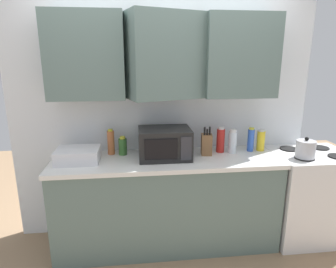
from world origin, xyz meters
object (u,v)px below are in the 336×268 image
microwave (165,143)px  bottle_blue_cleaner (251,140)px  stove_range (307,194)px  bottle_clear_tall (233,142)px  bottle_green_oil (123,146)px  bottle_red_sauce (221,140)px  bottle_spice_jar (111,142)px  kettle (306,149)px  knife_block (206,144)px  bottle_yellow_mustard (261,140)px  dish_rack (78,155)px

microwave → bottle_blue_cleaner: microwave is taller
stove_range → bottle_clear_tall: (-0.79, 0.10, 0.56)m
stove_range → bottle_green_oil: (-1.86, 0.17, 0.53)m
bottle_red_sauce → bottle_spice_jar: (-1.08, 0.05, -0.00)m
kettle → bottle_spice_jar: size_ratio=0.79×
bottle_red_sauce → bottle_spice_jar: bearing=177.2°
stove_range → bottle_blue_cleaner: 0.83m
knife_block → bottle_blue_cleaner: bearing=6.8°
bottle_red_sauce → bottle_green_oil: (-0.96, 0.03, -0.04)m
bottle_red_sauce → bottle_yellow_mustard: bearing=-0.3°
bottle_blue_cleaner → bottle_yellow_mustard: bearing=1.9°
bottle_clear_tall → knife_block: bearing=-175.9°
dish_rack → knife_block: bearing=3.0°
bottle_yellow_mustard → bottle_green_oil: 1.38m
dish_rack → bottle_yellow_mustard: bottle_yellow_mustard is taller
bottle_clear_tall → bottle_spice_jar: (-1.18, 0.10, 0.01)m
bottle_spice_jar → bottle_yellow_mustard: (1.49, -0.06, -0.01)m
dish_rack → bottle_clear_tall: bearing=3.2°
stove_range → bottle_clear_tall: bottle_clear_tall is taller
bottle_spice_jar → bottle_yellow_mustard: 1.49m
bottle_blue_cleaner → bottle_spice_jar: 1.39m
stove_range → bottle_red_sauce: bottle_red_sauce is taller
dish_rack → bottle_spice_jar: bearing=32.2°
dish_rack → bottle_yellow_mustard: bearing=4.0°
bottle_clear_tall → bottle_yellow_mustard: (0.31, 0.04, -0.01)m
kettle → bottle_yellow_mustard: 0.42m
bottle_spice_jar → dish_rack: bearing=-147.8°
stove_range → bottle_spice_jar: bottle_spice_jar is taller
dish_rack → bottle_yellow_mustard: size_ratio=1.74×
stove_range → knife_block: size_ratio=3.28×
stove_range → microwave: (-1.47, 0.04, 0.59)m
kettle → bottle_green_oil: bearing=169.6°
bottle_blue_cleaner → bottle_yellow_mustard: (0.11, 0.00, -0.01)m
kettle → bottle_yellow_mustard: bottle_yellow_mustard is taller
stove_range → knife_block: 1.19m
microwave → dish_rack: bearing=-178.6°
kettle → bottle_green_oil: (-1.69, 0.31, -0.01)m
knife_block → bottle_green_oil: (-0.81, 0.09, -0.02)m
kettle → bottle_blue_cleaner: size_ratio=0.82×
bottle_green_oil → bottle_spice_jar: bearing=166.7°
kettle → stove_range: bearing=39.5°
knife_block → stove_range: bearing=-4.5°
knife_block → bottle_red_sauce: (0.16, 0.06, 0.02)m
knife_block → bottle_clear_tall: knife_block is taller
stove_range → bottle_green_oil: bottle_green_oil is taller
microwave → bottle_red_sauce: microwave is taller
bottle_clear_tall → bottle_green_oil: (-1.07, 0.07, -0.03)m
microwave → bottle_yellow_mustard: size_ratio=2.19×
bottle_yellow_mustard → bottle_red_sauce: bearing=179.7°
bottle_blue_cleaner → microwave: bearing=-173.5°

